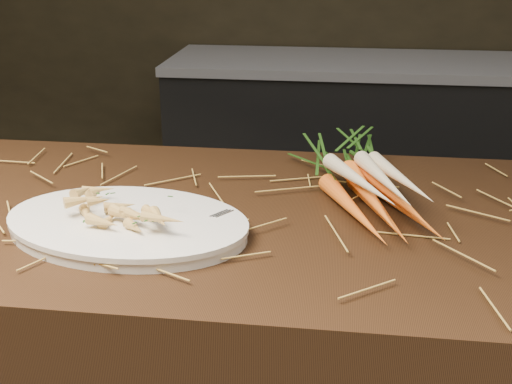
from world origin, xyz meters
TOP-DOWN VIEW (x-y plane):
  - back_counter at (0.30, 2.18)m, footprint 1.82×0.62m
  - straw_bedding at (0.00, 0.30)m, footprint 1.40×0.60m
  - root_veg_bunch at (0.19, 0.43)m, footprint 0.30×0.51m
  - serving_platter at (-0.18, 0.19)m, footprint 0.44×0.32m
  - roasted_veg_heap at (-0.18, 0.19)m, footprint 0.22×0.17m
  - serving_fork at (-0.04, 0.15)m, footprint 0.10×0.13m

SIDE VIEW (x-z plane):
  - back_counter at x=0.30m, z-range 0.00..0.84m
  - straw_bedding at x=0.00m, z-range 0.90..0.92m
  - serving_platter at x=-0.18m, z-range 0.90..0.92m
  - serving_fork at x=-0.04m, z-range 0.92..0.93m
  - roasted_veg_heap at x=-0.18m, z-range 0.92..0.97m
  - root_veg_bunch at x=0.19m, z-range 0.90..0.99m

